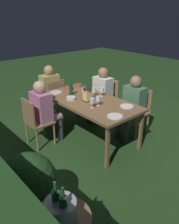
# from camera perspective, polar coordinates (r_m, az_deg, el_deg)

# --- Properties ---
(ground_plane) EXTENTS (16.00, 16.00, 0.00)m
(ground_plane) POSITION_cam_1_polar(r_m,az_deg,el_deg) (4.39, 0.00, -6.34)
(ground_plane) COLOR #26471E
(dining_table) EXTENTS (1.84, 0.92, 0.76)m
(dining_table) POSITION_cam_1_polar(r_m,az_deg,el_deg) (4.08, 0.00, 2.21)
(dining_table) COLOR olive
(dining_table) RESTS_ON ground
(chair_side_left_a) EXTENTS (0.42, 0.40, 0.87)m
(chair_side_left_a) POSITION_cam_1_polar(r_m,az_deg,el_deg) (4.48, 11.80, 0.75)
(chair_side_left_a) COLOR #9E7A51
(chair_side_left_a) RESTS_ON ground
(person_in_green) EXTENTS (0.38, 0.47, 1.15)m
(person_in_green) POSITION_cam_1_polar(r_m,az_deg,el_deg) (4.28, 10.35, 1.96)
(person_in_green) COLOR #4C7A5B
(person_in_green) RESTS_ON ground
(chair_side_right_b) EXTENTS (0.42, 0.40, 0.87)m
(chair_side_right_b) POSITION_cam_1_polar(r_m,az_deg,el_deg) (4.05, -13.10, -1.97)
(chair_side_right_b) COLOR #9E7A51
(chair_side_right_b) RESTS_ON ground
(person_in_pink) EXTENTS (0.38, 0.47, 1.15)m
(person_in_pink) POSITION_cam_1_polar(r_m,az_deg,el_deg) (4.07, -10.89, 0.72)
(person_in_pink) COLOR #C675A3
(person_in_pink) RESTS_ON ground
(chair_head_far) EXTENTS (0.40, 0.42, 0.87)m
(chair_head_far) POSITION_cam_1_polar(r_m,az_deg,el_deg) (5.04, -8.75, 3.62)
(chair_head_far) COLOR #9E7A51
(chair_head_far) RESTS_ON ground
(person_in_mustard) EXTENTS (0.48, 0.38, 1.15)m
(person_in_mustard) POSITION_cam_1_polar(r_m,az_deg,el_deg) (5.15, -10.04, 5.76)
(person_in_mustard) COLOR tan
(person_in_mustard) RESTS_ON ground
(chair_side_left_b) EXTENTS (0.42, 0.40, 0.87)m
(chair_side_left_b) POSITION_cam_1_polar(r_m,az_deg,el_deg) (4.98, 4.31, 3.60)
(chair_side_left_b) COLOR #9E7A51
(chair_side_left_b) RESTS_ON ground
(person_in_cream) EXTENTS (0.38, 0.47, 1.15)m
(person_in_cream) POSITION_cam_1_polar(r_m,az_deg,el_deg) (4.80, 2.71, 4.77)
(person_in_cream) COLOR white
(person_in_cream) RESTS_ON ground
(lantern_centerpiece) EXTENTS (0.15, 0.15, 0.27)m
(lantern_centerpiece) POSITION_cam_1_polar(r_m,az_deg,el_deg) (3.97, -0.56, 4.70)
(lantern_centerpiece) COLOR black
(lantern_centerpiece) RESTS_ON dining_table
(green_bottle_on_table) EXTENTS (0.07, 0.07, 0.29)m
(green_bottle_on_table) POSITION_cam_1_polar(r_m,az_deg,el_deg) (4.27, -4.58, 5.48)
(green_bottle_on_table) COLOR #144723
(green_bottle_on_table) RESTS_ON dining_table
(wine_glass_a) EXTENTS (0.08, 0.08, 0.17)m
(wine_glass_a) POSITION_cam_1_polar(r_m,az_deg,el_deg) (4.19, 1.13, 5.32)
(wine_glass_a) COLOR silver
(wine_glass_a) RESTS_ON dining_table
(wine_glass_b) EXTENTS (0.08, 0.08, 0.17)m
(wine_glass_b) POSITION_cam_1_polar(r_m,az_deg,el_deg) (3.78, 2.15, 3.17)
(wine_glass_b) COLOR silver
(wine_glass_b) RESTS_ON dining_table
(wine_glass_c) EXTENTS (0.08, 0.08, 0.17)m
(wine_glass_c) POSITION_cam_1_polar(r_m,az_deg,el_deg) (4.20, 3.07, 5.34)
(wine_glass_c) COLOR silver
(wine_glass_c) RESTS_ON dining_table
(wine_glass_d) EXTENTS (0.08, 0.08, 0.17)m
(wine_glass_d) POSITION_cam_1_polar(r_m,az_deg,el_deg) (3.70, 0.68, 2.72)
(wine_glass_d) COLOR silver
(wine_glass_d) RESTS_ON dining_table
(plate_a) EXTENTS (0.22, 0.22, 0.01)m
(plate_a) POSITION_cam_1_polar(r_m,az_deg,el_deg) (4.48, -8.17, 4.81)
(plate_a) COLOR silver
(plate_a) RESTS_ON dining_table
(plate_b) EXTENTS (0.23, 0.23, 0.01)m
(plate_b) POSITION_cam_1_polar(r_m,az_deg,el_deg) (3.45, 6.28, -1.04)
(plate_b) COLOR white
(plate_b) RESTS_ON dining_table
(plate_c) EXTENTS (0.22, 0.22, 0.01)m
(plate_c) POSITION_cam_1_polar(r_m,az_deg,el_deg) (3.83, 9.15, 1.39)
(plate_c) COLOR white
(plate_c) RESTS_ON dining_table
(bowl_olives) EXTENTS (0.16, 0.16, 0.05)m
(bowl_olives) POSITION_cam_1_polar(r_m,az_deg,el_deg) (4.10, -4.55, 3.43)
(bowl_olives) COLOR silver
(bowl_olives) RESTS_ON dining_table
(bowl_bread) EXTENTS (0.14, 0.14, 0.04)m
(bowl_bread) POSITION_cam_1_polar(r_m,az_deg,el_deg) (4.50, -1.01, 5.36)
(bowl_bread) COLOR silver
(bowl_bread) RESTS_ON dining_table
(bowl_salad) EXTENTS (0.17, 0.17, 0.05)m
(bowl_salad) POSITION_cam_1_polar(r_m,az_deg,el_deg) (4.65, -5.03, 5.98)
(bowl_salad) COLOR #9E5138
(bowl_salad) RESTS_ON dining_table
(bowl_dip) EXTENTS (0.15, 0.15, 0.06)m
(bowl_dip) POSITION_cam_1_polar(r_m,az_deg,el_deg) (4.79, -2.79, 6.58)
(bowl_dip) COLOR #9E5138
(bowl_dip) RESTS_ON dining_table
(ice_bucket) EXTENTS (0.26, 0.26, 0.34)m
(ice_bucket) POSITION_cam_1_polar(r_m,az_deg,el_deg) (2.02, -7.10, -22.43)
(ice_bucket) COLOR #B2B7BF
(ice_bucket) RESTS_ON side_table
(potted_plant_by_hedge) EXTENTS (0.47, 0.47, 0.69)m
(potted_plant_by_hedge) POSITION_cam_1_polar(r_m,az_deg,el_deg) (2.77, -15.19, -18.33)
(potted_plant_by_hedge) COLOR brown
(potted_plant_by_hedge) RESTS_ON ground
(potted_plant_corner) EXTENTS (0.62, 0.62, 0.82)m
(potted_plant_corner) POSITION_cam_1_polar(r_m,az_deg,el_deg) (2.72, -14.69, -16.40)
(potted_plant_corner) COLOR #9E5133
(potted_plant_corner) RESTS_ON ground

